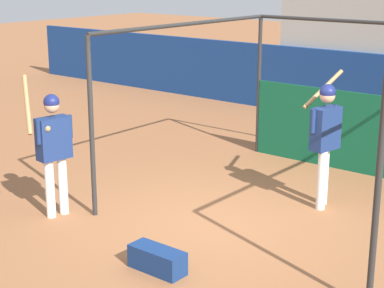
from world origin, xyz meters
name	(u,v)px	position (x,y,z in m)	size (l,w,h in m)	color
ground_plane	(214,224)	(0.00, 0.00, 0.00)	(60.00, 60.00, 0.00)	#935B38
batting_cage	(345,114)	(0.55, 2.74, 1.15)	(4.21, 4.27, 2.59)	#282828
player_batter	(325,133)	(0.83, 1.55, 1.12)	(0.54, 0.93, 1.95)	white
player_waiting	(53,143)	(-1.93, -1.15, 1.06)	(0.48, 0.81, 2.03)	white
equipment_bag	(157,260)	(0.34, -1.55, 0.14)	(0.70, 0.28, 0.28)	navy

